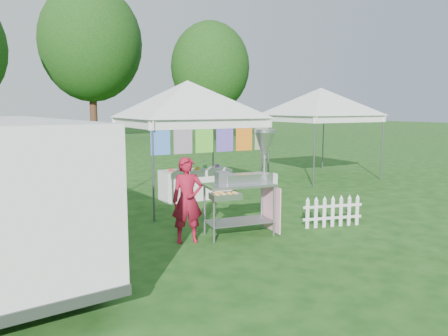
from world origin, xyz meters
TOP-DOWN VIEW (x-y plane):
  - ground at (0.00, 0.00)m, footprint 120.00×120.00m
  - canopy_main at (0.00, 3.49)m, footprint 4.24×4.24m
  - canopy_right at (5.50, 5.00)m, footprint 4.24×4.24m
  - tree_mid at (3.00, 28.00)m, footprint 7.60×7.60m
  - tree_right at (10.00, 22.00)m, footprint 5.60×5.60m
  - donut_cart at (-0.17, 0.35)m, footprint 1.50×0.93m
  - vendor at (-1.37, 0.47)m, footprint 0.62×0.48m
  - picket_fence at (1.55, 0.00)m, footprint 1.23×0.34m
  - display_table at (0.32, 3.78)m, footprint 1.80×0.70m

SIDE VIEW (x-z plane):
  - ground at x=0.00m, z-range 0.00..0.00m
  - picket_fence at x=1.55m, z-range 0.01..0.57m
  - display_table at x=0.32m, z-range 0.00..0.76m
  - vendor at x=-1.37m, z-range 0.00..1.50m
  - donut_cart at x=-0.17m, z-range 0.17..2.12m
  - canopy_main at x=0.00m, z-range 1.26..4.71m
  - canopy_right at x=5.50m, z-range 1.27..4.72m
  - tree_right at x=10.00m, z-range 0.97..9.39m
  - tree_mid at x=3.00m, z-range 1.38..12.90m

